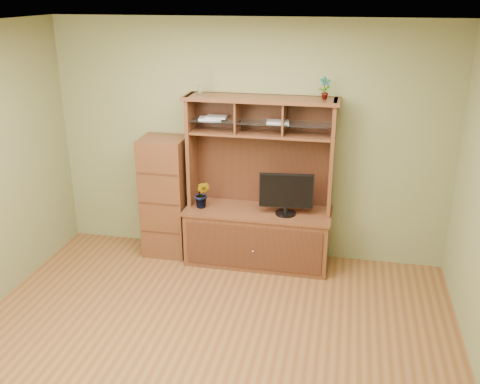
# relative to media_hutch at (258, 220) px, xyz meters

# --- Properties ---
(room) EXTENTS (4.54, 4.04, 2.74)m
(room) POSITION_rel_media_hutch_xyz_m (-0.17, -1.73, 0.83)
(room) COLOR brown
(room) RESTS_ON ground
(media_hutch) EXTENTS (1.66, 0.61, 1.90)m
(media_hutch) POSITION_rel_media_hutch_xyz_m (0.00, 0.00, 0.00)
(media_hutch) COLOR #3F2112
(media_hutch) RESTS_ON room
(monitor) EXTENTS (0.59, 0.23, 0.47)m
(monitor) POSITION_rel_media_hutch_xyz_m (0.32, -0.08, 0.37)
(monitor) COLOR black
(monitor) RESTS_ON media_hutch
(orchid_plant) EXTENTS (0.19, 0.15, 0.32)m
(orchid_plant) POSITION_rel_media_hutch_xyz_m (-0.63, -0.08, 0.29)
(orchid_plant) COLOR #2D6020
(orchid_plant) RESTS_ON media_hutch
(top_plant) EXTENTS (0.14, 0.12, 0.23)m
(top_plant) POSITION_rel_media_hutch_xyz_m (0.66, 0.08, 1.49)
(top_plant) COLOR #315D20
(top_plant) RESTS_ON media_hutch
(reed_diffuser) EXTENTS (0.06, 0.06, 0.29)m
(reed_diffuser) POSITION_rel_media_hutch_xyz_m (-0.66, 0.08, 1.49)
(reed_diffuser) COLOR silver
(reed_diffuser) RESTS_ON media_hutch
(magazines) EXTENTS (1.01, 0.22, 0.04)m
(magazines) POSITION_rel_media_hutch_xyz_m (-0.29, 0.08, 1.13)
(magazines) COLOR silver
(magazines) RESTS_ON media_hutch
(side_cabinet) EXTENTS (0.50, 0.46, 1.41)m
(side_cabinet) POSITION_rel_media_hutch_xyz_m (-1.10, 0.03, 0.18)
(side_cabinet) COLOR #3F2112
(side_cabinet) RESTS_ON room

